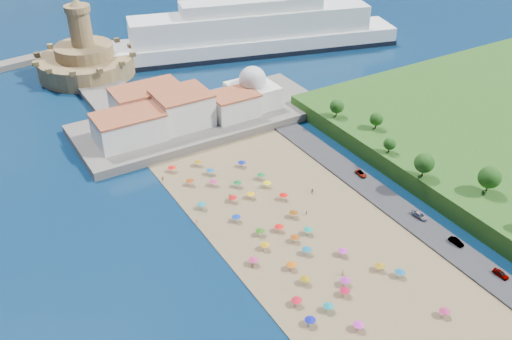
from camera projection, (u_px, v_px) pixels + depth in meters
ground at (292, 244)px, 147.95m from camera, size 700.00×700.00×0.00m
terrace at (202, 119)px, 204.38m from camera, size 90.00×36.00×3.00m
jetty at (111, 98)px, 220.39m from camera, size 18.00×70.00×2.40m
waterfront_buildings at (166, 111)px, 195.78m from camera, size 57.00×29.00×11.00m
domed_building at (253, 90)px, 207.58m from camera, size 16.00×16.00×15.00m
fortress at (86, 59)px, 239.19m from camera, size 40.00×40.00×32.40m
cruise_ship at (252, 33)px, 260.16m from camera, size 138.38×55.60×30.10m
beach_parasols at (313, 264)px, 138.34m from camera, size 32.38×116.74×2.20m
beachgoers at (285, 243)px, 146.85m from camera, size 36.83×100.41×1.87m
parked_cars at (425, 220)px, 154.65m from camera, size 2.43×56.26×1.38m
hillside_trees at (461, 177)px, 156.63m from camera, size 15.46×108.74×8.01m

